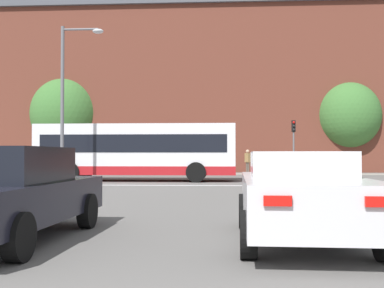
% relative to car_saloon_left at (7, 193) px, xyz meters
% --- Properties ---
extents(stop_line_strip, '(9.20, 0.30, 0.01)m').
position_rel_car_saloon_left_xyz_m(stop_line_strip, '(2.38, 13.92, -0.75)').
color(stop_line_strip, silver).
rests_on(stop_line_strip, ground_plane).
extents(far_pavement, '(70.22, 2.50, 0.01)m').
position_rel_car_saloon_left_xyz_m(far_pavement, '(2.38, 27.03, -0.75)').
color(far_pavement, gray).
rests_on(far_pavement, ground_plane).
extents(brick_civic_building, '(32.97, 15.70, 21.49)m').
position_rel_car_saloon_left_xyz_m(brick_civic_building, '(0.62, 37.67, 6.85)').
color(brick_civic_building, brown).
rests_on(brick_civic_building, ground_plane).
extents(car_saloon_left, '(2.03, 4.69, 1.49)m').
position_rel_car_saloon_left_xyz_m(car_saloon_left, '(0.00, 0.00, 0.00)').
color(car_saloon_left, black).
rests_on(car_saloon_left, ground_plane).
extents(car_roadster_right, '(2.05, 4.35, 1.41)m').
position_rel_car_saloon_left_xyz_m(car_roadster_right, '(4.65, 0.25, -0.04)').
color(car_roadster_right, silver).
rests_on(car_roadster_right, ground_plane).
extents(bus_crossing_lead, '(10.26, 2.76, 2.93)m').
position_rel_car_saloon_left_xyz_m(bus_crossing_lead, '(-1.09, 17.53, 0.81)').
color(bus_crossing_lead, silver).
rests_on(bus_crossing_lead, ground_plane).
extents(traffic_light_far_right, '(0.26, 0.31, 3.75)m').
position_rel_car_saloon_left_xyz_m(traffic_light_far_right, '(8.31, 26.24, 1.79)').
color(traffic_light_far_right, slate).
rests_on(traffic_light_far_right, ground_plane).
extents(traffic_light_far_left, '(0.26, 0.31, 3.61)m').
position_rel_car_saloon_left_xyz_m(traffic_light_far_left, '(-3.26, 26.41, 1.70)').
color(traffic_light_far_left, slate).
rests_on(traffic_light_far_left, ground_plane).
extents(street_lamp_junction, '(1.98, 0.36, 7.25)m').
position_rel_car_saloon_left_xyz_m(street_lamp_junction, '(-3.59, 14.08, 3.66)').
color(street_lamp_junction, slate).
rests_on(street_lamp_junction, ground_plane).
extents(pedestrian_waiting, '(0.41, 0.45, 1.81)m').
position_rel_car_saloon_left_xyz_m(pedestrian_waiting, '(-1.69, 26.61, 0.32)').
color(pedestrian_waiting, '#333851').
rests_on(pedestrian_waiting, ground_plane).
extents(pedestrian_walking_east, '(0.40, 0.24, 1.70)m').
position_rel_car_saloon_left_xyz_m(pedestrian_walking_east, '(-2.34, 26.29, 0.24)').
color(pedestrian_walking_east, black).
rests_on(pedestrian_walking_east, ground_plane).
extents(pedestrian_walking_west, '(0.42, 0.45, 1.73)m').
position_rel_car_saloon_left_xyz_m(pedestrian_walking_west, '(5.17, 27.00, 0.26)').
color(pedestrian_walking_west, brown).
rests_on(pedestrian_walking_west, ground_plane).
extents(tree_by_building, '(5.92, 5.92, 7.83)m').
position_rel_car_saloon_left_xyz_m(tree_by_building, '(-9.47, 31.53, 3.96)').
color(tree_by_building, '#4C3823').
rests_on(tree_by_building, ground_plane).
extents(tree_kerbside, '(4.97, 4.97, 7.05)m').
position_rel_car_saloon_left_xyz_m(tree_kerbside, '(13.22, 30.83, 3.68)').
color(tree_kerbside, '#4C3823').
rests_on(tree_kerbside, ground_plane).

